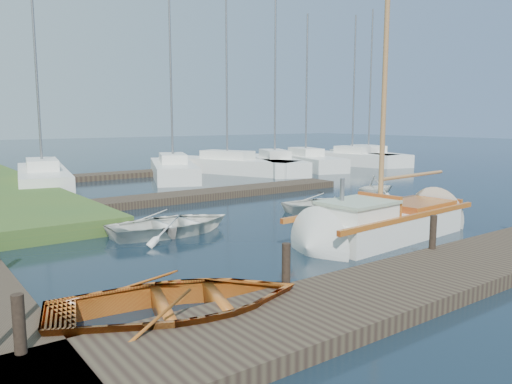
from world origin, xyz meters
TOP-DOWN VIEW (x-y plane):
  - ground at (0.00, 0.00)m, footprint 160.00×160.00m
  - near_dock at (0.00, -6.00)m, footprint 18.00×2.20m
  - far_dock at (2.00, 6.50)m, footprint 14.00×1.60m
  - pontoon at (10.00, 16.00)m, footprint 30.00×1.60m
  - mooring_post_0 at (-7.50, -5.00)m, footprint 0.16×0.16m
  - mooring_post_1 at (-3.00, -5.00)m, footprint 0.16×0.16m
  - mooring_post_2 at (1.50, -5.00)m, footprint 0.16×0.16m
  - sailboat at (2.63, -2.75)m, footprint 7.28×2.49m
  - dinghy at (-5.03, -4.70)m, footprint 4.87×4.06m
  - tender_a at (-2.16, 1.24)m, footprint 3.79×2.76m
  - tender_c at (4.22, 1.25)m, footprint 3.85×3.13m
  - tender_d at (8.28, 2.44)m, footprint 2.12×1.87m
  - marina_boat_0 at (-2.61, 14.31)m, footprint 3.82×9.01m
  - marina_boat_2 at (4.38, 13.97)m, footprint 5.05×8.20m
  - marina_boat_3 at (8.41, 14.45)m, footprint 5.69×9.49m
  - marina_boat_4 at (11.33, 13.34)m, footprint 5.22×8.37m
  - marina_boat_5 at (14.44, 13.83)m, footprint 4.42×8.51m
  - marina_boat_6 at (18.81, 13.58)m, footprint 3.49×7.01m
  - marina_boat_7 at (20.79, 13.76)m, footprint 4.48×8.54m

SIDE VIEW (x-z plane):
  - ground at x=0.00m, z-range 0.00..0.00m
  - near_dock at x=0.00m, z-range 0.00..0.30m
  - far_dock at x=2.00m, z-range 0.00..0.30m
  - pontoon at x=10.00m, z-range 0.00..0.30m
  - sailboat at x=2.63m, z-range -4.57..5.26m
  - tender_c at x=4.22m, z-range 0.00..0.70m
  - tender_a at x=-2.16m, z-range 0.00..0.77m
  - dinghy at x=-5.03m, z-range 0.00..0.87m
  - tender_d at x=8.28m, z-range 0.00..1.03m
  - marina_boat_3 at x=8.41m, z-range -4.83..5.96m
  - marina_boat_5 at x=14.44m, z-range -4.57..5.70m
  - marina_boat_2 at x=4.38m, z-range -4.60..5.73m
  - marina_boat_0 at x=-2.61m, z-range -5.22..6.36m
  - marina_boat_7 at x=20.79m, z-range -5.10..6.25m
  - marina_boat_4 at x=11.33m, z-range -5.17..6.32m
  - marina_boat_6 at x=18.81m, z-range -4.76..5.91m
  - mooring_post_0 at x=-7.50m, z-range 0.30..1.10m
  - mooring_post_1 at x=-3.00m, z-range 0.30..1.10m
  - mooring_post_2 at x=1.50m, z-range 0.30..1.10m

